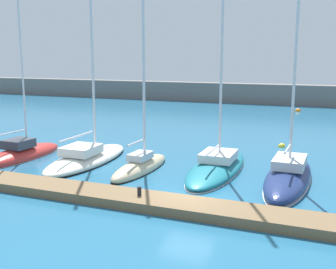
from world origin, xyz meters
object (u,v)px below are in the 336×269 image
object	(u,v)px
sailboat_ivory_second	(87,157)
mooring_buoy_orange	(298,111)
sailboat_teal_fourth	(217,165)
mooring_buoy_yellow	(282,147)
sailboat_sand_third	(140,164)
sailboat_red_nearest	(21,154)
sailboat_navy_fifth	(289,175)
dock_bollard	(139,191)

from	to	relation	value
sailboat_ivory_second	mooring_buoy_orange	bearing A→B (deg)	-19.92
sailboat_teal_fourth	mooring_buoy_orange	size ratio (longest dim) A/B	24.27
mooring_buoy_yellow	sailboat_ivory_second	bearing A→B (deg)	-139.94
sailboat_sand_third	mooring_buoy_yellow	size ratio (longest dim) A/B	24.60
sailboat_ivory_second	mooring_buoy_yellow	size ratio (longest dim) A/B	29.25
sailboat_red_nearest	sailboat_sand_third	bearing A→B (deg)	-86.93
sailboat_ivory_second	sailboat_red_nearest	bearing A→B (deg)	98.10
sailboat_sand_third	sailboat_teal_fourth	distance (m)	4.73
sailboat_navy_fifth	mooring_buoy_yellow	xyz separation A→B (m)	(-1.47, 9.42, -0.43)
sailboat_sand_third	dock_bollard	xyz separation A→B (m)	(2.56, -5.47, 0.27)
sailboat_teal_fourth	mooring_buoy_yellow	world-z (taller)	sailboat_teal_fourth
sailboat_teal_fourth	mooring_buoy_yellow	xyz separation A→B (m)	(2.86, 8.66, -0.40)
sailboat_ivory_second	sailboat_sand_third	bearing A→B (deg)	-99.22
sailboat_ivory_second	sailboat_navy_fifth	world-z (taller)	sailboat_ivory_second
sailboat_navy_fifth	dock_bollard	xyz separation A→B (m)	(-6.21, -6.34, 0.24)
sailboat_teal_fourth	dock_bollard	xyz separation A→B (m)	(-1.88, -7.11, 0.27)
sailboat_ivory_second	mooring_buoy_orange	xyz separation A→B (m)	(10.86, 32.27, -0.35)
sailboat_navy_fifth	dock_bollard	bearing A→B (deg)	136.55
mooring_buoy_orange	dock_bollard	xyz separation A→B (m)	(-4.06, -38.33, 0.67)
dock_bollard	sailboat_navy_fifth	bearing A→B (deg)	45.62
sailboat_navy_fifth	sailboat_sand_third	bearing A→B (deg)	96.63
mooring_buoy_yellow	mooring_buoy_orange	size ratio (longest dim) A/B	0.76
sailboat_red_nearest	sailboat_teal_fourth	xyz separation A→B (m)	(13.50, 1.85, 0.10)
sailboat_teal_fourth	mooring_buoy_yellow	distance (m)	9.13
mooring_buoy_orange	dock_bollard	bearing A→B (deg)	-96.04
mooring_buoy_orange	dock_bollard	size ratio (longest dim) A/B	1.73
mooring_buoy_orange	mooring_buoy_yellow	bearing A→B (deg)	-88.28
sailboat_navy_fifth	dock_bollard	size ratio (longest dim) A/B	35.01
sailboat_sand_third	mooring_buoy_yellow	world-z (taller)	sailboat_sand_third
sailboat_red_nearest	mooring_buoy_orange	world-z (taller)	sailboat_red_nearest
mooring_buoy_yellow	dock_bollard	size ratio (longest dim) A/B	1.31
sailboat_sand_third	dock_bollard	size ratio (longest dim) A/B	32.24
sailboat_red_nearest	sailboat_teal_fourth	bearing A→B (deg)	-80.46
sailboat_navy_fifth	mooring_buoy_yellow	bearing A→B (deg)	9.83
sailboat_ivory_second	sailboat_teal_fourth	world-z (taller)	sailboat_teal_fourth
sailboat_red_nearest	mooring_buoy_yellow	distance (m)	19.44
sailboat_red_nearest	dock_bollard	bearing A→B (deg)	-112.60
sailboat_sand_third	mooring_buoy_orange	world-z (taller)	sailboat_sand_third
sailboat_sand_third	sailboat_teal_fourth	xyz separation A→B (m)	(4.44, 1.64, 0.00)
sailboat_teal_fourth	sailboat_navy_fifth	bearing A→B (deg)	-100.62
dock_bollard	sailboat_ivory_second	bearing A→B (deg)	138.34
sailboat_sand_third	sailboat_navy_fifth	world-z (taller)	sailboat_navy_fifth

